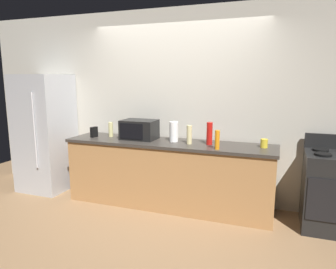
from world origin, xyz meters
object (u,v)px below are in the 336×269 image
at_px(paper_towel_roll, 174,132).
at_px(bottle_vinegar, 111,129).
at_px(refrigerator, 45,133).
at_px(stove_range, 331,191).
at_px(bottle_dish_soap, 217,140).
at_px(microwave, 139,130).
at_px(cordless_phone, 94,132).
at_px(mug_yellow, 264,143).
at_px(bottle_hand_soap, 189,135).
at_px(bottle_hot_sauce, 209,133).

height_order(paper_towel_roll, bottle_vinegar, paper_towel_roll).
xyz_separation_m(refrigerator, bottle_vinegar, (1.14, 0.07, 0.11)).
bearing_deg(stove_range, bottle_dish_soap, -170.55).
xyz_separation_m(microwave, bottle_vinegar, (-0.47, 0.02, -0.03)).
xyz_separation_m(cordless_phone, bottle_vinegar, (0.21, 0.11, 0.03)).
distance_m(bottle_dish_soap, mug_yellow, 0.60).
relative_size(stove_range, bottle_dish_soap, 4.65).
xyz_separation_m(stove_range, bottle_vinegar, (-2.91, 0.07, 0.55)).
relative_size(paper_towel_roll, cordless_phone, 1.80).
distance_m(paper_towel_roll, mug_yellow, 1.17).
xyz_separation_m(bottle_vinegar, mug_yellow, (2.15, 0.00, -0.05)).
relative_size(refrigerator, bottle_vinegar, 8.43).
distance_m(refrigerator, mug_yellow, 3.28).
distance_m(paper_towel_roll, bottle_dish_soap, 0.69).
bearing_deg(stove_range, cordless_phone, -179.19).
xyz_separation_m(paper_towel_roll, bottle_vinegar, (-0.98, 0.02, -0.03)).
bearing_deg(paper_towel_roll, bottle_dish_soap, -22.49).
height_order(bottle_hand_soap, bottle_hot_sauce, bottle_hot_sauce).
bearing_deg(refrigerator, bottle_vinegar, 3.35).
xyz_separation_m(microwave, bottle_hand_soap, (0.75, -0.08, -0.01)).
xyz_separation_m(microwave, bottle_dish_soap, (1.15, -0.26, -0.02)).
bearing_deg(refrigerator, microwave, 1.72).
distance_m(stove_range, bottle_hand_soap, 1.78).
bearing_deg(bottle_dish_soap, refrigerator, 175.53).
xyz_separation_m(refrigerator, bottle_hot_sauce, (2.61, 0.02, 0.14)).
relative_size(microwave, paper_towel_roll, 1.78).
height_order(cordless_phone, bottle_dish_soap, bottle_dish_soap).
distance_m(refrigerator, microwave, 1.61).
bearing_deg(refrigerator, bottle_hand_soap, -0.85).
height_order(paper_towel_roll, bottle_hand_soap, paper_towel_roll).
xyz_separation_m(cordless_phone, bottle_hand_soap, (1.43, 0.01, 0.05)).
height_order(bottle_dish_soap, bottle_hand_soap, bottle_hand_soap).
distance_m(bottle_hot_sauce, mug_yellow, 0.68).
height_order(refrigerator, bottle_vinegar, refrigerator).
bearing_deg(bottle_dish_soap, cordless_phone, 174.67).
height_order(microwave, bottle_hand_soap, microwave).
distance_m(microwave, bottle_hot_sauce, 1.01).
distance_m(refrigerator, bottle_hot_sauce, 2.61).
bearing_deg(refrigerator, bottle_hot_sauce, 0.39).
distance_m(bottle_dish_soap, bottle_hand_soap, 0.44).
relative_size(refrigerator, bottle_hand_soap, 7.32).
relative_size(paper_towel_roll, mug_yellow, 2.50).
bearing_deg(bottle_hot_sauce, stove_range, -0.70).
relative_size(refrigerator, mug_yellow, 16.68).
bearing_deg(mug_yellow, paper_towel_roll, -178.96).
height_order(paper_towel_roll, bottle_hot_sauce, bottle_hot_sauce).
xyz_separation_m(bottle_hand_soap, mug_yellow, (0.93, 0.11, -0.07)).
bearing_deg(bottle_dish_soap, bottle_hand_soap, 155.73).
relative_size(bottle_hand_soap, bottle_vinegar, 1.15).
relative_size(cordless_phone, bottle_hot_sauce, 0.52).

